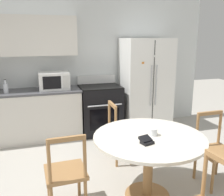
{
  "coord_description": "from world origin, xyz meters",
  "views": [
    {
      "loc": [
        -0.84,
        -2.24,
        1.82
      ],
      "look_at": [
        0.19,
        1.15,
        0.95
      ],
      "focal_mm": 40.0,
      "sensor_mm": 36.0,
      "label": 1
    }
  ],
  "objects_px": {
    "oven_range": "(100,109)",
    "dining_chair_left": "(66,173)",
    "refrigerator": "(145,85)",
    "dining_chair_far": "(123,133)",
    "dining_chair_right": "(215,151)",
    "candle_glass": "(153,132)",
    "microwave": "(54,81)",
    "counter_bottle": "(6,88)",
    "wallet": "(146,141)"
  },
  "relations": [
    {
      "from": "oven_range",
      "to": "dining_chair_left",
      "type": "xyz_separation_m",
      "value": [
        -0.91,
        -2.12,
        -0.03
      ]
    },
    {
      "from": "refrigerator",
      "to": "candle_glass",
      "type": "height_order",
      "value": "refrigerator"
    },
    {
      "from": "microwave",
      "to": "wallet",
      "type": "height_order",
      "value": "microwave"
    },
    {
      "from": "microwave",
      "to": "dining_chair_left",
      "type": "distance_m",
      "value": 2.23
    },
    {
      "from": "counter_bottle",
      "to": "dining_chair_far",
      "type": "distance_m",
      "value": 2.11
    },
    {
      "from": "refrigerator",
      "to": "wallet",
      "type": "relative_size",
      "value": 11.75
    },
    {
      "from": "refrigerator",
      "to": "dining_chair_right",
      "type": "distance_m",
      "value": 2.16
    },
    {
      "from": "refrigerator",
      "to": "oven_range",
      "type": "xyz_separation_m",
      "value": [
        -0.93,
        0.03,
        -0.43
      ]
    },
    {
      "from": "refrigerator",
      "to": "microwave",
      "type": "bearing_deg",
      "value": 178.4
    },
    {
      "from": "dining_chair_far",
      "to": "candle_glass",
      "type": "xyz_separation_m",
      "value": [
        0.03,
        -0.92,
        0.35
      ]
    },
    {
      "from": "dining_chair_far",
      "to": "candle_glass",
      "type": "bearing_deg",
      "value": 3.41
    },
    {
      "from": "refrigerator",
      "to": "oven_range",
      "type": "relative_size",
      "value": 1.67
    },
    {
      "from": "counter_bottle",
      "to": "dining_chair_far",
      "type": "xyz_separation_m",
      "value": [
        1.67,
        -1.16,
        -0.55
      ]
    },
    {
      "from": "dining_chair_right",
      "to": "dining_chair_far",
      "type": "bearing_deg",
      "value": -44.79
    },
    {
      "from": "counter_bottle",
      "to": "dining_chair_far",
      "type": "relative_size",
      "value": 0.26
    },
    {
      "from": "oven_range",
      "to": "candle_glass",
      "type": "height_order",
      "value": "oven_range"
    },
    {
      "from": "counter_bottle",
      "to": "wallet",
      "type": "relative_size",
      "value": 1.55
    },
    {
      "from": "refrigerator",
      "to": "microwave",
      "type": "xyz_separation_m",
      "value": [
        -1.77,
        0.05,
        0.16
      ]
    },
    {
      "from": "oven_range",
      "to": "dining_chair_far",
      "type": "bearing_deg",
      "value": -88.66
    },
    {
      "from": "dining_chair_left",
      "to": "dining_chair_far",
      "type": "bearing_deg",
      "value": 41.46
    },
    {
      "from": "dining_chair_right",
      "to": "dining_chair_left",
      "type": "distance_m",
      "value": 1.85
    },
    {
      "from": "counter_bottle",
      "to": "wallet",
      "type": "distance_m",
      "value": 2.74
    },
    {
      "from": "microwave",
      "to": "candle_glass",
      "type": "xyz_separation_m",
      "value": [
        0.91,
        -2.17,
        -0.27
      ]
    },
    {
      "from": "dining_chair_right",
      "to": "oven_range",
      "type": "bearing_deg",
      "value": -66.29
    },
    {
      "from": "dining_chair_left",
      "to": "wallet",
      "type": "bearing_deg",
      "value": -16.32
    },
    {
      "from": "oven_range",
      "to": "dining_chair_right",
      "type": "height_order",
      "value": "oven_range"
    },
    {
      "from": "oven_range",
      "to": "counter_bottle",
      "type": "xyz_separation_m",
      "value": [
        -1.65,
        -0.07,
        0.52
      ]
    },
    {
      "from": "microwave",
      "to": "dining_chair_right",
      "type": "distance_m",
      "value": 2.86
    },
    {
      "from": "candle_glass",
      "to": "refrigerator",
      "type": "bearing_deg",
      "value": 67.87
    },
    {
      "from": "dining_chair_right",
      "to": "candle_glass",
      "type": "xyz_separation_m",
      "value": [
        -0.88,
        -0.02,
        0.35
      ]
    },
    {
      "from": "candle_glass",
      "to": "dining_chair_far",
      "type": "bearing_deg",
      "value": 92.16
    },
    {
      "from": "oven_range",
      "to": "dining_chair_left",
      "type": "distance_m",
      "value": 2.31
    },
    {
      "from": "microwave",
      "to": "wallet",
      "type": "relative_size",
      "value": 3.44
    },
    {
      "from": "counter_bottle",
      "to": "candle_glass",
      "type": "bearing_deg",
      "value": -50.63
    },
    {
      "from": "refrigerator",
      "to": "dining_chair_far",
      "type": "xyz_separation_m",
      "value": [
        -0.9,
        -1.2,
        -0.47
      ]
    },
    {
      "from": "refrigerator",
      "to": "dining_chair_left",
      "type": "distance_m",
      "value": 2.82
    },
    {
      "from": "dining_chair_far",
      "to": "candle_glass",
      "type": "relative_size",
      "value": 10.38
    },
    {
      "from": "refrigerator",
      "to": "candle_glass",
      "type": "bearing_deg",
      "value": -112.13
    },
    {
      "from": "refrigerator",
      "to": "dining_chair_left",
      "type": "xyz_separation_m",
      "value": [
        -1.84,
        -2.09,
        -0.47
      ]
    },
    {
      "from": "oven_range",
      "to": "candle_glass",
      "type": "distance_m",
      "value": 2.18
    },
    {
      "from": "microwave",
      "to": "candle_glass",
      "type": "height_order",
      "value": "microwave"
    },
    {
      "from": "wallet",
      "to": "dining_chair_far",
      "type": "bearing_deg",
      "value": 83.14
    },
    {
      "from": "counter_bottle",
      "to": "wallet",
      "type": "xyz_separation_m",
      "value": [
        1.54,
        -2.26,
        -0.21
      ]
    },
    {
      "from": "counter_bottle",
      "to": "wallet",
      "type": "height_order",
      "value": "counter_bottle"
    },
    {
      "from": "oven_range",
      "to": "candle_glass",
      "type": "relative_size",
      "value": 12.43
    },
    {
      "from": "refrigerator",
      "to": "microwave",
      "type": "height_order",
      "value": "refrigerator"
    },
    {
      "from": "refrigerator",
      "to": "microwave",
      "type": "relative_size",
      "value": 3.41
    },
    {
      "from": "oven_range",
      "to": "dining_chair_right",
      "type": "distance_m",
      "value": 2.33
    },
    {
      "from": "candle_glass",
      "to": "wallet",
      "type": "relative_size",
      "value": 0.57
    },
    {
      "from": "dining_chair_far",
      "to": "dining_chair_left",
      "type": "relative_size",
      "value": 1.0
    }
  ]
}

